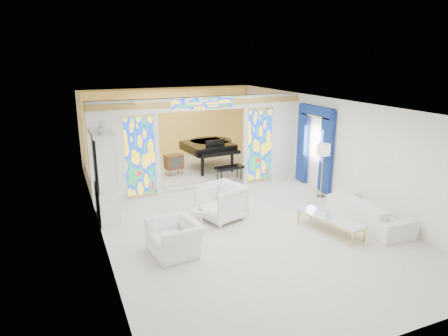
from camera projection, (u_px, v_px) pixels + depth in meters
name	position (u px, v px, depth m)	size (l,w,h in m)	color
floor	(227.00, 209.00, 11.44)	(12.00, 12.00, 0.00)	silver
ceiling	(227.00, 104.00, 10.63)	(7.00, 12.00, 0.02)	white
wall_back	(169.00, 125.00, 16.35)	(7.00, 0.02, 3.00)	white
wall_front	(392.00, 253.00, 5.72)	(7.00, 0.02, 3.00)	white
wall_left	(95.00, 172.00, 9.72)	(0.02, 12.00, 3.00)	white
wall_right	(331.00, 147.00, 12.35)	(0.02, 12.00, 3.00)	white
partition_wall	(202.00, 139.00, 12.76)	(7.00, 0.22, 3.00)	white
stained_glass_left	(140.00, 157.00, 12.00)	(0.90, 0.04, 2.40)	gold
stained_glass_right	(260.00, 145.00, 13.53)	(0.90, 0.04, 2.40)	gold
stained_glass_transom	(203.00, 103.00, 12.35)	(2.00, 0.04, 0.34)	gold
alcove_platform	(184.00, 169.00, 15.05)	(6.80, 3.80, 0.18)	silver
gold_curtain_back	(170.00, 125.00, 16.25)	(6.70, 0.10, 2.90)	#F1C353
chandelier	(188.00, 104.00, 14.37)	(0.48, 0.48, 0.30)	gold
blue_drapes	(315.00, 141.00, 12.91)	(0.14, 1.85, 2.65)	navy
china_cabinet	(105.00, 177.00, 10.45)	(0.56, 1.46, 2.72)	white
armchair_left	(175.00, 238.00, 8.78)	(1.13, 0.99, 0.74)	white
armchair_right	(221.00, 202.00, 10.58)	(1.03, 1.07, 0.97)	white
sofa	(369.00, 211.00, 10.30)	(2.42, 0.94, 0.71)	white
side_table	(201.00, 217.00, 9.96)	(0.46, 0.46, 0.55)	white
vase	(201.00, 206.00, 9.88)	(0.17, 0.17, 0.18)	silver
coffee_table	(330.00, 219.00, 9.83)	(0.94, 1.86, 0.40)	white
floor_lamp	(323.00, 152.00, 12.01)	(0.52, 0.52, 1.68)	gold
grand_piano	(210.00, 146.00, 14.79)	(2.01, 3.12, 1.20)	black
tv_console	(174.00, 162.00, 13.98)	(0.67, 0.52, 0.71)	#54341E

